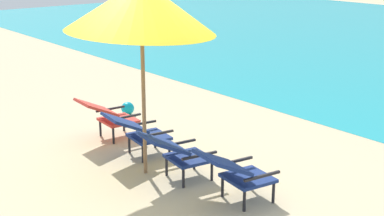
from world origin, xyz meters
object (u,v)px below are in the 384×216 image
(lounge_chair_far_right, at_px, (236,171))
(beach_umbrella_center, at_px, (141,6))
(lounge_chair_near_right, at_px, (177,151))
(lounge_chair_near_left, at_px, (138,130))
(beach_ball, at_px, (128,108))
(lounge_chair_far_left, at_px, (108,114))

(lounge_chair_far_right, relative_size, beach_umbrella_center, 0.35)
(lounge_chair_near_right, height_order, lounge_chair_far_right, same)
(lounge_chair_near_left, bearing_deg, beach_umbrella_center, -24.27)
(lounge_chair_near_left, xyz_separation_m, beach_ball, (-1.83, 1.00, -0.29))
(lounge_chair_far_left, relative_size, beach_ball, 3.92)
(lounge_chair_far_right, distance_m, beach_umbrella_center, 2.29)
(beach_umbrella_center, relative_size, beach_ball, 11.57)
(beach_umbrella_center, bearing_deg, lounge_chair_far_left, 168.23)
(lounge_chair_far_right, bearing_deg, lounge_chair_near_right, -171.23)
(lounge_chair_far_right, xyz_separation_m, beach_ball, (-3.76, 0.92, -0.29))
(lounge_chair_far_right, xyz_separation_m, beach_umbrella_center, (-1.40, -0.31, 1.79))
(lounge_chair_near_right, distance_m, beach_umbrella_center, 1.85)
(lounge_chair_far_right, bearing_deg, beach_umbrella_center, -167.55)
(lounge_chair_far_right, height_order, beach_ball, lounge_chair_far_right)
(lounge_chair_near_left, xyz_separation_m, lounge_chair_near_right, (1.00, -0.07, 0.00))
(lounge_chair_near_right, distance_m, lounge_chair_far_right, 0.94)
(lounge_chair_far_left, height_order, lounge_chair_far_right, same)
(beach_umbrella_center, height_order, beach_ball, beach_umbrella_center)
(lounge_chair_near_left, distance_m, beach_umbrella_center, 1.87)
(lounge_chair_near_right, bearing_deg, lounge_chair_near_left, 176.06)
(lounge_chair_far_left, relative_size, beach_umbrella_center, 0.34)
(beach_umbrella_center, bearing_deg, lounge_chair_near_left, 155.73)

